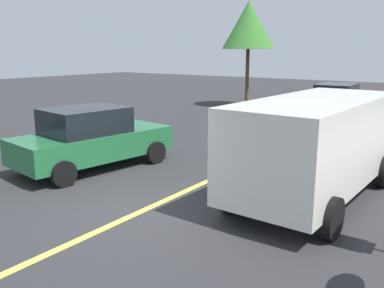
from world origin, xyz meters
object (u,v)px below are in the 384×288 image
car_blue_approaching (337,102)px  tree_left_verge (249,25)px  white_van (316,142)px  car_green_far_lane (91,138)px

car_blue_approaching → tree_left_verge: tree_left_verge is taller
white_van → car_blue_approaching: 11.15m
white_van → tree_left_verge: 15.83m
car_green_far_lane → tree_left_verge: tree_left_verge is taller
car_blue_approaching → car_green_far_lane: bearing=165.6°
car_blue_approaching → car_green_far_lane: (-11.97, 3.08, -0.01)m
tree_left_verge → car_blue_approaching: bearing=-110.1°
car_blue_approaching → tree_left_verge: (2.12, 5.79, 3.72)m
car_blue_approaching → car_green_far_lane: car_blue_approaching is taller
car_blue_approaching → tree_left_verge: bearing=69.9°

